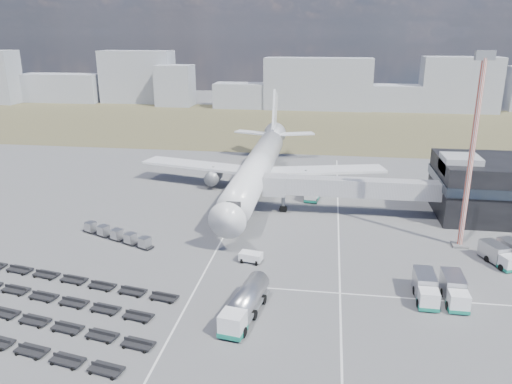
# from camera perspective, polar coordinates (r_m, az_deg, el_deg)

# --- Properties ---
(ground) EXTENTS (420.00, 420.00, 0.00)m
(ground) POSITION_cam_1_polar(r_m,az_deg,el_deg) (72.19, -3.40, -7.50)
(ground) COLOR #565659
(ground) RESTS_ON ground
(grass_strip) EXTENTS (420.00, 90.00, 0.01)m
(grass_strip) POSITION_cam_1_polar(r_m,az_deg,el_deg) (177.07, 3.90, 7.73)
(grass_strip) COLOR brown
(grass_strip) RESTS_ON ground
(lane_markings) EXTENTS (47.12, 110.00, 0.01)m
(lane_markings) POSITION_cam_1_polar(r_m,az_deg,el_deg) (73.68, 4.59, -6.98)
(lane_markings) COLOR silver
(lane_markings) RESTS_ON ground
(jet_bridge) EXTENTS (30.30, 3.80, 7.05)m
(jet_bridge) POSITION_cam_1_polar(r_m,az_deg,el_deg) (88.12, 9.46, 0.55)
(jet_bridge) COLOR #939399
(jet_bridge) RESTS_ON ground
(airliner) EXTENTS (51.59, 64.53, 17.62)m
(airliner) POSITION_cam_1_polar(r_m,az_deg,el_deg) (100.47, 0.30, 3.08)
(airliner) COLOR white
(airliner) RESTS_ON ground
(skyline) EXTENTS (305.41, 23.97, 23.27)m
(skyline) POSITION_cam_1_polar(r_m,az_deg,el_deg) (217.91, 0.20, 12.22)
(skyline) COLOR #979BA5
(skyline) RESTS_ON ground
(fuel_tanker) EXTENTS (4.36, 10.73, 3.37)m
(fuel_tanker) POSITION_cam_1_polar(r_m,az_deg,el_deg) (57.50, -1.27, -12.63)
(fuel_tanker) COLOR white
(fuel_tanker) RESTS_ON ground
(pushback_tug) EXTENTS (3.38, 2.29, 1.42)m
(pushback_tug) POSITION_cam_1_polar(r_m,az_deg,el_deg) (70.49, -0.59, -7.48)
(pushback_tug) COLOR white
(pushback_tug) RESTS_ON ground
(catering_truck) EXTENTS (3.24, 6.22, 2.73)m
(catering_truck) POSITION_cam_1_polar(r_m,az_deg,el_deg) (96.73, 6.53, -0.03)
(catering_truck) COLOR white
(catering_truck) RESTS_ON ground
(service_trucks_near) EXTENTS (5.75, 6.85, 2.73)m
(service_trucks_near) POSITION_cam_1_polar(r_m,az_deg,el_deg) (64.72, 20.28, -10.35)
(service_trucks_near) COLOR white
(service_trucks_near) RESTS_ON ground
(uld_row) EXTENTS (13.61, 7.04, 1.56)m
(uld_row) POSITION_cam_1_polar(r_m,az_deg,el_deg) (80.47, -15.62, -4.69)
(uld_row) COLOR black
(uld_row) RESTS_ON ground
(baggage_dollies) EXTENTS (35.78, 21.47, 0.79)m
(baggage_dollies) POSITION_cam_1_polar(r_m,az_deg,el_deg) (65.27, -24.58, -11.74)
(baggage_dollies) COLOR black
(baggage_dollies) RESTS_ON ground
(floodlight_mast) EXTENTS (2.70, 2.20, 28.52)m
(floodlight_mast) POSITION_cam_1_polar(r_m,az_deg,el_deg) (77.57, 23.43, 4.02)
(floodlight_mast) COLOR #B4321C
(floodlight_mast) RESTS_ON ground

